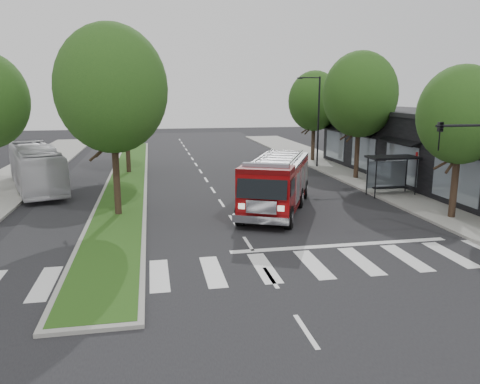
% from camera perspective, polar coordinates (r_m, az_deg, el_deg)
% --- Properties ---
extents(ground, '(140.00, 140.00, 0.00)m').
position_cam_1_polar(ground, '(21.06, 1.01, -6.33)').
color(ground, black).
rests_on(ground, ground).
extents(sidewalk_right, '(5.00, 80.00, 0.15)m').
position_cam_1_polar(sidewalk_right, '(34.54, 18.16, 0.47)').
color(sidewalk_right, gray).
rests_on(sidewalk_right, ground).
extents(median, '(3.00, 50.00, 0.15)m').
position_cam_1_polar(median, '(38.18, -13.50, 1.80)').
color(median, gray).
rests_on(median, ground).
extents(storefront_row, '(8.00, 30.00, 5.00)m').
position_cam_1_polar(storefront_row, '(36.57, 24.62, 4.44)').
color(storefront_row, black).
rests_on(storefront_row, ground).
extents(bus_shelter, '(3.20, 1.60, 2.61)m').
position_cam_1_polar(bus_shelter, '(31.99, 17.94, 3.18)').
color(bus_shelter, black).
rests_on(bus_shelter, ground).
extents(tree_right_near, '(4.40, 4.40, 8.05)m').
position_cam_1_polar(tree_right_near, '(26.65, 25.35, 8.47)').
color(tree_right_near, black).
rests_on(tree_right_near, ground).
extents(tree_right_mid, '(5.60, 5.60, 9.72)m').
position_cam_1_polar(tree_right_mid, '(37.02, 14.41, 11.43)').
color(tree_right_mid, black).
rests_on(tree_right_mid, ground).
extents(tree_right_far, '(5.00, 5.00, 8.73)m').
position_cam_1_polar(tree_right_far, '(46.29, 9.05, 10.89)').
color(tree_right_far, black).
rests_on(tree_right_far, ground).
extents(tree_median_near, '(5.80, 5.80, 10.16)m').
position_cam_1_polar(tree_median_near, '(25.63, -15.39, 12.01)').
color(tree_median_near, black).
rests_on(tree_median_near, ground).
extents(tree_median_far, '(5.60, 5.60, 9.72)m').
position_cam_1_polar(tree_median_far, '(39.61, -13.84, 11.47)').
color(tree_median_far, black).
rests_on(tree_median_far, ground).
extents(streetlight_right_far, '(2.11, 0.20, 8.00)m').
position_cam_1_polar(streetlight_right_far, '(42.18, 9.35, 8.94)').
color(streetlight_right_far, black).
rests_on(streetlight_right_far, ground).
extents(fire_engine, '(6.33, 9.53, 3.20)m').
position_cam_1_polar(fire_engine, '(26.69, 4.45, 0.98)').
color(fire_engine, '#4E0405').
rests_on(fire_engine, ground).
extents(city_bus, '(6.00, 11.47, 3.12)m').
position_cam_1_polar(city_bus, '(35.33, -23.63, 2.76)').
color(city_bus, silver).
rests_on(city_bus, ground).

